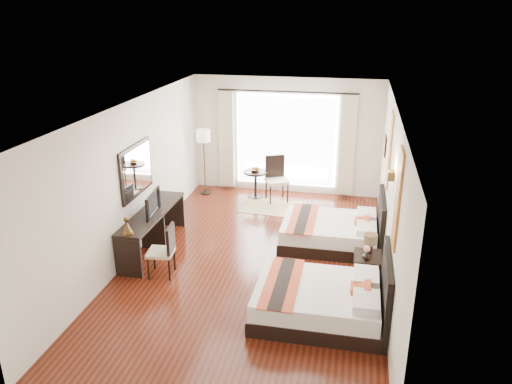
% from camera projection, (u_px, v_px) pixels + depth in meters
% --- Properties ---
extents(floor, '(4.50, 7.50, 0.01)m').
position_uv_depth(floor, '(255.00, 263.00, 8.99)').
color(floor, '#39100A').
rests_on(floor, ground).
extents(ceiling, '(4.50, 7.50, 0.02)m').
position_uv_depth(ceiling, '(254.00, 109.00, 8.00)').
color(ceiling, white).
rests_on(ceiling, wall_headboard).
extents(wall_headboard, '(0.01, 7.50, 2.80)m').
position_uv_depth(wall_headboard, '(390.00, 199.00, 8.07)').
color(wall_headboard, silver).
rests_on(wall_headboard, floor).
extents(wall_desk, '(0.01, 7.50, 2.80)m').
position_uv_depth(wall_desk, '(132.00, 181.00, 8.92)').
color(wall_desk, silver).
rests_on(wall_desk, floor).
extents(wall_window, '(4.50, 0.01, 2.80)m').
position_uv_depth(wall_window, '(286.00, 136.00, 11.92)').
color(wall_window, silver).
rests_on(wall_window, floor).
extents(wall_entry, '(4.50, 0.01, 2.80)m').
position_uv_depth(wall_entry, '(179.00, 315.00, 5.06)').
color(wall_entry, silver).
rests_on(wall_entry, floor).
extents(window_glass, '(2.40, 0.02, 2.20)m').
position_uv_depth(window_glass, '(286.00, 141.00, 11.95)').
color(window_glass, white).
rests_on(window_glass, wall_window).
extents(sheer_curtain, '(2.30, 0.02, 2.10)m').
position_uv_depth(sheer_curtain, '(286.00, 141.00, 11.89)').
color(sheer_curtain, white).
rests_on(sheer_curtain, wall_window).
extents(drape_left, '(0.35, 0.14, 2.35)m').
position_uv_depth(drape_left, '(227.00, 139.00, 12.14)').
color(drape_left, '#B5AB8C').
rests_on(drape_left, floor).
extents(drape_right, '(0.35, 0.14, 2.35)m').
position_uv_depth(drape_right, '(347.00, 146.00, 11.59)').
color(drape_right, '#B5AB8C').
rests_on(drape_right, floor).
extents(art_panel_near, '(0.03, 0.50, 1.35)m').
position_uv_depth(art_panel_near, '(398.00, 199.00, 6.57)').
color(art_panel_near, '#9C3C16').
rests_on(art_panel_near, wall_headboard).
extents(art_panel_far, '(0.03, 0.50, 1.35)m').
position_uv_depth(art_panel_far, '(390.00, 150.00, 8.81)').
color(art_panel_far, '#9C3C16').
rests_on(art_panel_far, wall_headboard).
extents(wall_sconce, '(0.10, 0.14, 0.14)m').
position_uv_depth(wall_sconce, '(391.00, 176.00, 7.57)').
color(wall_sconce, '#433117').
rests_on(wall_sconce, wall_headboard).
extents(mirror_frame, '(0.04, 1.25, 0.95)m').
position_uv_depth(mirror_frame, '(136.00, 170.00, 9.01)').
color(mirror_frame, black).
rests_on(mirror_frame, wall_desk).
extents(mirror_glass, '(0.01, 1.12, 0.82)m').
position_uv_depth(mirror_glass, '(137.00, 170.00, 9.00)').
color(mirror_glass, white).
rests_on(mirror_glass, mirror_frame).
extents(bed_near, '(1.93, 1.50, 1.08)m').
position_uv_depth(bed_near, '(324.00, 300.00, 7.33)').
color(bed_near, black).
rests_on(bed_near, floor).
extents(bed_far, '(1.89, 1.48, 1.06)m').
position_uv_depth(bed_far, '(334.00, 231.00, 9.56)').
color(bed_far, black).
rests_on(bed_far, floor).
extents(nightstand, '(0.44, 0.55, 0.53)m').
position_uv_depth(nightstand, '(367.00, 270.00, 8.20)').
color(nightstand, black).
rests_on(nightstand, floor).
extents(table_lamp, '(0.22, 0.22, 0.35)m').
position_uv_depth(table_lamp, '(371.00, 241.00, 8.15)').
color(table_lamp, black).
rests_on(table_lamp, nightstand).
extents(vase, '(0.16, 0.16, 0.13)m').
position_uv_depth(vase, '(366.00, 257.00, 7.98)').
color(vase, black).
rests_on(vase, nightstand).
extents(console_desk, '(0.50, 2.20, 0.76)m').
position_uv_depth(console_desk, '(153.00, 230.00, 9.38)').
color(console_desk, black).
rests_on(console_desk, floor).
extents(television, '(0.16, 0.76, 0.43)m').
position_uv_depth(television, '(149.00, 203.00, 9.06)').
color(television, black).
rests_on(television, console_desk).
extents(bronze_figurine, '(0.19, 0.19, 0.28)m').
position_uv_depth(bronze_figurine, '(127.00, 227.00, 8.28)').
color(bronze_figurine, '#433117').
rests_on(bronze_figurine, console_desk).
extents(desk_chair, '(0.47, 0.47, 0.92)m').
position_uv_depth(desk_chair, '(162.00, 260.00, 8.49)').
color(desk_chair, '#BCAD91').
rests_on(desk_chair, floor).
extents(floor_lamp, '(0.32, 0.32, 1.61)m').
position_uv_depth(floor_lamp, '(204.00, 140.00, 11.77)').
color(floor_lamp, black).
rests_on(floor_lamp, floor).
extents(side_table, '(0.57, 0.57, 0.66)m').
position_uv_depth(side_table, '(256.00, 184.00, 11.91)').
color(side_table, black).
rests_on(side_table, floor).
extents(fruit_bowl, '(0.27, 0.27, 0.06)m').
position_uv_depth(fruit_bowl, '(255.00, 170.00, 11.76)').
color(fruit_bowl, '#482D19').
rests_on(fruit_bowl, side_table).
extents(window_chair, '(0.65, 0.65, 1.06)m').
position_uv_depth(window_chair, '(277.00, 187.00, 11.73)').
color(window_chair, '#BCAD91').
rests_on(window_chair, floor).
extents(jute_rug, '(1.43, 1.03, 0.01)m').
position_uv_depth(jute_rug, '(272.00, 208.00, 11.40)').
color(jute_rug, tan).
rests_on(jute_rug, floor).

